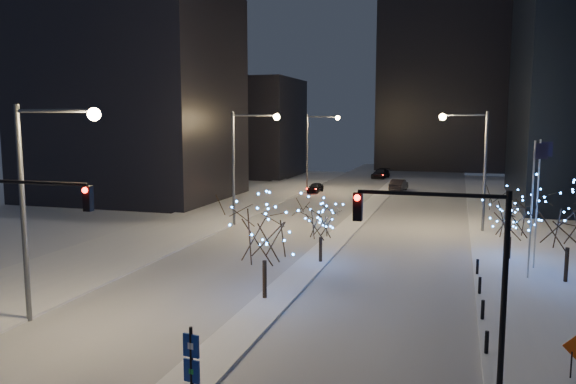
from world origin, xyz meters
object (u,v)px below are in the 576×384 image
at_px(street_lamp_w_mid, 245,152).
at_px(car_far, 381,174).
at_px(holiday_tree_plaza_far, 511,215).
at_px(holiday_tree_plaza_near, 570,217).
at_px(car_mid, 399,185).
at_px(street_lamp_w_near, 41,183).
at_px(street_lamp_w_far, 315,142).
at_px(holiday_tree_median_near, 264,229).
at_px(car_near, 315,188).
at_px(holiday_tree_median_far, 321,219).
at_px(traffic_signal_east, 457,254).
at_px(street_lamp_east, 474,155).
at_px(wayfinding_sign, 192,365).
at_px(traffic_signal_west, 19,231).

bearing_deg(street_lamp_w_mid, car_far, 82.28).
distance_m(car_far, holiday_tree_plaza_far, 53.01).
xyz_separation_m(car_far, holiday_tree_plaza_near, (17.91, -55.52, 3.17)).
distance_m(car_mid, car_far, 16.19).
bearing_deg(car_far, street_lamp_w_near, -87.09).
bearing_deg(street_lamp_w_far, holiday_tree_median_near, -79.13).
distance_m(car_near, holiday_tree_median_far, 36.18).
bearing_deg(traffic_signal_east, street_lamp_east, 87.74).
bearing_deg(holiday_tree_plaza_near, street_lamp_east, 109.01).
xyz_separation_m(street_lamp_w_near, wayfinding_sign, (10.28, -5.93, -4.57)).
bearing_deg(car_far, holiday_tree_median_near, -79.93).
xyz_separation_m(street_lamp_w_far, street_lamp_east, (19.02, -22.00, -0.05)).
height_order(street_lamp_w_near, holiday_tree_median_near, street_lamp_w_near).
xyz_separation_m(holiday_tree_median_near, holiday_tree_median_far, (1.00, 8.15, -0.84)).
xyz_separation_m(street_lamp_east, holiday_tree_plaza_far, (2.23, -9.39, -3.39)).
relative_size(street_lamp_east, holiday_tree_median_far, 2.37).
bearing_deg(street_lamp_w_mid, street_lamp_east, 8.96).
bearing_deg(street_lamp_east, holiday_tree_plaza_near, -70.99).
distance_m(street_lamp_w_far, traffic_signal_west, 52.04).
relative_size(street_lamp_w_mid, holiday_tree_median_near, 1.78).
relative_size(holiday_tree_median_far, wayfinding_sign, 1.34).
relative_size(car_near, holiday_tree_median_near, 0.66).
bearing_deg(street_lamp_east, car_mid, 108.44).
height_order(traffic_signal_east, holiday_tree_plaza_near, traffic_signal_east).
height_order(holiday_tree_plaza_near, holiday_tree_plaza_far, holiday_tree_plaza_near).
height_order(street_lamp_w_near, traffic_signal_east, street_lamp_w_near).
bearing_deg(car_mid, traffic_signal_west, 85.70).
bearing_deg(street_lamp_w_near, holiday_tree_median_far, 56.38).
height_order(holiday_tree_median_far, holiday_tree_plaza_near, holiday_tree_plaza_near).
relative_size(traffic_signal_east, wayfinding_sign, 2.23).
relative_size(street_lamp_east, traffic_signal_west, 1.43).
bearing_deg(holiday_tree_plaza_far, street_lamp_w_far, 124.10).
bearing_deg(traffic_signal_west, street_lamp_w_far, 90.55).
height_order(street_lamp_w_near, car_far, street_lamp_w_near).
height_order(holiday_tree_median_near, holiday_tree_plaza_far, holiday_tree_median_near).
distance_m(car_mid, holiday_tree_plaza_near, 42.28).
xyz_separation_m(traffic_signal_east, car_mid, (-7.44, 54.75, -3.98)).
distance_m(street_lamp_w_mid, traffic_signal_west, 27.06).
bearing_deg(street_lamp_w_mid, holiday_tree_plaza_near, -25.11).
distance_m(car_far, holiday_tree_median_far, 55.27).
bearing_deg(wayfinding_sign, holiday_tree_median_far, 101.78).
height_order(car_far, holiday_tree_median_near, holiday_tree_median_near).
distance_m(car_mid, holiday_tree_median_far, 39.62).
bearing_deg(car_mid, street_lamp_w_near, 84.82).
xyz_separation_m(car_far, holiday_tree_plaza_far, (15.25, -50.71, 2.32)).
bearing_deg(car_far, car_mid, -66.25).
relative_size(car_near, car_far, 0.72).
bearing_deg(car_mid, street_lamp_east, 114.25).
xyz_separation_m(street_lamp_w_near, holiday_tree_plaza_far, (21.26, 18.61, -3.43)).
bearing_deg(holiday_tree_median_near, street_lamp_east, 64.27).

